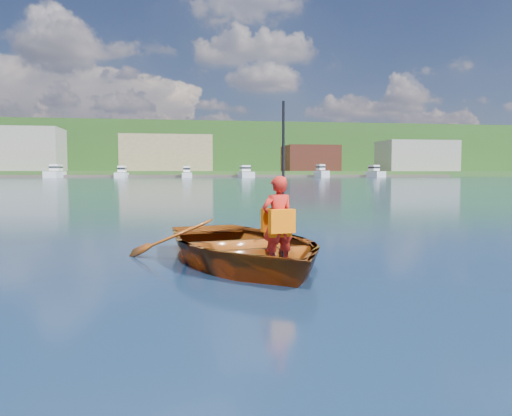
% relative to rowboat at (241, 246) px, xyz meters
% --- Properties ---
extents(ground, '(600.00, 600.00, 0.00)m').
position_rel_rowboat_xyz_m(ground, '(-0.13, 0.27, -0.26)').
color(ground, '#152C4A').
rests_on(ground, ground).
extents(rowboat, '(3.73, 4.55, 0.82)m').
position_rel_rowboat_xyz_m(rowboat, '(0.00, 0.00, 0.00)').
color(rowboat, brown).
rests_on(rowboat, ground).
extents(child_paddler, '(0.48, 0.41, 2.14)m').
position_rel_rowboat_xyz_m(child_paddler, '(0.37, -0.83, 0.43)').
color(child_paddler, red).
rests_on(child_paddler, ground).
extents(shoreline, '(400.00, 140.00, 22.00)m').
position_rel_rowboat_xyz_m(shoreline, '(-0.13, 236.88, 10.06)').
color(shoreline, '#304F20').
rests_on(shoreline, ground).
extents(dock, '(160.05, 6.74, 0.80)m').
position_rel_rowboat_xyz_m(dock, '(8.20, 148.27, 0.14)').
color(dock, brown).
rests_on(dock, ground).
extents(waterfront_buildings, '(202.00, 16.00, 14.00)m').
position_rel_rowboat_xyz_m(waterfront_buildings, '(-7.86, 165.27, 7.48)').
color(waterfront_buildings, brown).
rests_on(waterfront_buildings, ground).
extents(marina_yachts, '(141.63, 13.36, 4.41)m').
position_rel_rowboat_xyz_m(marina_yachts, '(-13.23, 143.58, 1.13)').
color(marina_yachts, white).
rests_on(marina_yachts, ground).
extents(hillside_trees, '(316.55, 83.20, 25.79)m').
position_rel_rowboat_xyz_m(hillside_trees, '(19.49, 226.52, 15.66)').
color(hillside_trees, '#382314').
rests_on(hillside_trees, ground).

